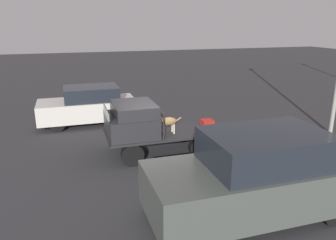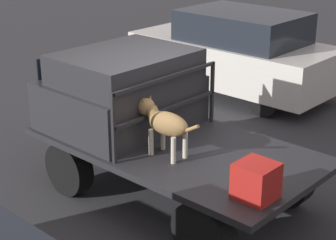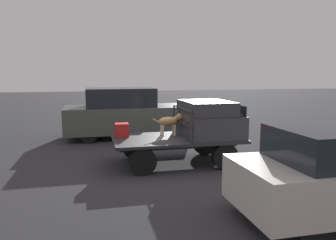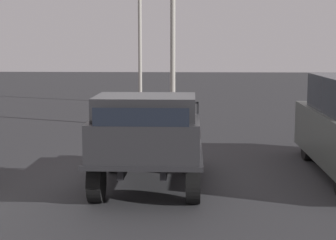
% 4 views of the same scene
% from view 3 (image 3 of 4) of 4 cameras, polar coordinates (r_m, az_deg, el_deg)
% --- Properties ---
extents(ground_plane, '(80.00, 80.00, 0.00)m').
position_cam_3_polar(ground_plane, '(9.53, 1.56, -7.59)').
color(ground_plane, '#2D2D30').
extents(flatbed_truck, '(3.63, 1.95, 0.77)m').
position_cam_3_polar(flatbed_truck, '(9.39, 1.57, -4.28)').
color(flatbed_truck, black).
rests_on(flatbed_truck, ground).
extents(truck_cab, '(1.56, 1.83, 1.02)m').
position_cam_3_polar(truck_cab, '(9.55, 7.11, 0.09)').
color(truck_cab, '#28282B').
rests_on(truck_cab, flatbed_truck).
extents(truck_headboard, '(0.04, 1.83, 0.85)m').
position_cam_3_polar(truck_headboard, '(9.29, 2.41, 0.40)').
color(truck_headboard, '#232326').
rests_on(truck_headboard, flatbed_truck).
extents(dog, '(0.96, 0.27, 0.68)m').
position_cam_3_polar(dog, '(9.58, 0.46, -0.22)').
color(dog, beige).
rests_on(dog, flatbed_truck).
extents(cargo_crate, '(0.38, 0.38, 0.38)m').
position_cam_3_polar(cargo_crate, '(9.53, -8.06, -1.72)').
color(cargo_crate, '#AD1E19').
rests_on(cargo_crate, flatbed_truck).
extents(parked_pickup_far, '(4.88, 2.05, 2.00)m').
position_cam_3_polar(parked_pickup_far, '(13.36, -7.47, 1.17)').
color(parked_pickup_far, black).
rests_on(parked_pickup_far, ground).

